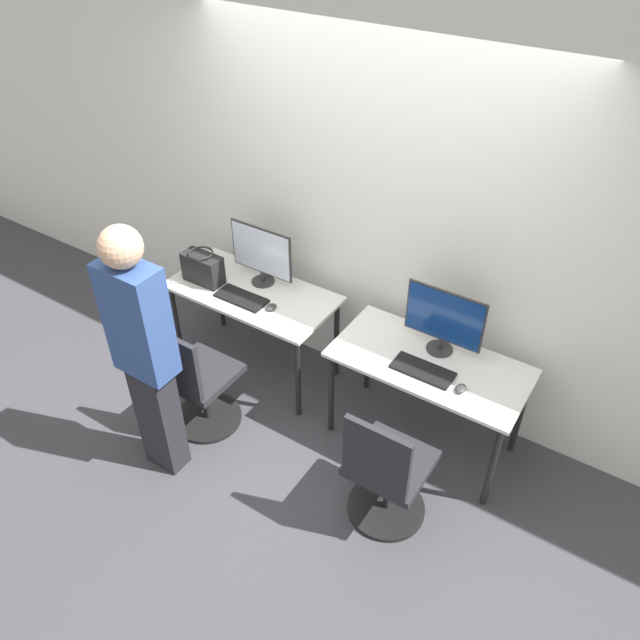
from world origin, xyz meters
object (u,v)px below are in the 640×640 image
monitor_right (444,319)px  keyboard_right (423,370)px  handbag (203,268)px  monitor_left (261,254)px  keyboard_left (241,298)px  person_left (144,348)px  office_chair_right (386,476)px  office_chair_left (197,386)px  mouse_right (461,389)px  mouse_left (271,307)px

monitor_right → keyboard_right: bearing=-90.0°
monitor_right → handbag: monitor_right is taller
monitor_right → keyboard_right: monitor_right is taller
monitor_left → handbag: size_ratio=1.69×
keyboard_left → person_left: size_ratio=0.21×
monitor_left → office_chair_right: (1.47, -0.81, -0.58)m
office_chair_right → monitor_left: bearing=151.1°
keyboard_left → office_chair_left: (0.05, -0.58, -0.35)m
person_left → mouse_right: (1.59, 0.93, -0.25)m
person_left → keyboard_right: bearing=36.0°
handbag → person_left: bearing=-65.9°
mouse_left → handbag: bearing=179.1°
keyboard_left → person_left: (0.07, -0.95, 0.25)m
person_left → mouse_right: person_left is taller
mouse_left → mouse_right: size_ratio=1.00×
monitor_left → mouse_left: monitor_left is taller
monitor_left → mouse_left: bearing=-43.8°
mouse_right → handbag: handbag is taller
mouse_left → keyboard_right: 1.15m
keyboard_right → person_left: bearing=-144.0°
keyboard_left → office_chair_right: size_ratio=0.42×
office_chair_left → monitor_left: bearing=93.3°
monitor_left → handbag: bearing=-148.5°
monitor_left → keyboard_left: 0.34m
mouse_left → monitor_right: size_ratio=0.18×
mouse_right → office_chair_right: bearing=-108.8°
monitor_right → mouse_right: size_ratio=5.65×
keyboard_left → keyboard_right: bearing=0.5°
mouse_left → office_chair_left: 0.73m
monitor_right → person_left: bearing=-137.7°
monitor_right → monitor_left: bearing=-179.9°
monitor_right → keyboard_left: bearing=-169.5°
keyboard_left → mouse_right: mouse_right is taller
keyboard_right → mouse_right: size_ratio=4.23×
monitor_left → keyboard_right: size_ratio=1.34×
monitor_left → handbag: (-0.37, -0.23, -0.13)m
keyboard_left → office_chair_left: size_ratio=0.42×
keyboard_left → mouse_left: bearing=4.8°
keyboard_left → office_chair_left: 0.68m
mouse_left → person_left: 1.02m
office_chair_right → keyboard_left: bearing=159.2°
mouse_right → handbag: size_ratio=0.30×
mouse_left → person_left: size_ratio=0.05×
keyboard_left → mouse_left: (0.25, 0.02, 0.01)m
keyboard_left → handbag: 0.38m
keyboard_right → monitor_right: bearing=90.0°
monitor_right → handbag: 1.78m
monitor_left → person_left: 1.21m
office_chair_right → handbag: size_ratio=3.02×
handbag → keyboard_right: bearing=-0.6°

